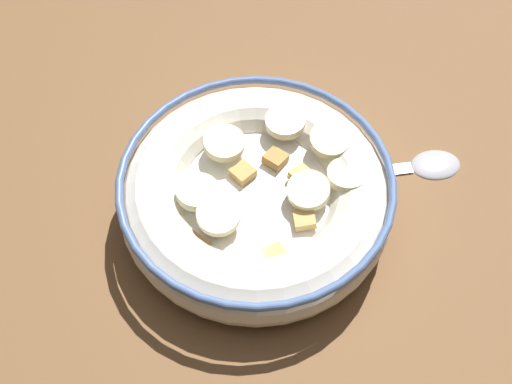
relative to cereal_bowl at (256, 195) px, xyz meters
The scene contains 3 objects.
ground_plane 3.56cm from the cereal_bowl, 52.69° to the right, with size 116.56×116.56×2.00cm, color brown.
cereal_bowl is the anchor object (origin of this frame).
spoon 13.20cm from the cereal_bowl, 165.03° to the left, with size 13.56×7.71×0.80cm.
Camera 1 is at (15.64, 23.17, 45.15)cm, focal length 49.10 mm.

